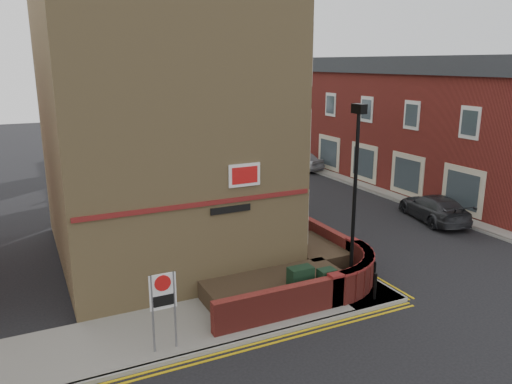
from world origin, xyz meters
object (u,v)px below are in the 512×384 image
object	(u,v)px
zone_sign	(163,298)
utility_cabinet_large	(300,285)
lamppost	(354,200)
silver_car_near	(266,198)

from	to	relation	value
zone_sign	utility_cabinet_large	bearing A→B (deg)	9.69
lamppost	silver_car_near	distance (m)	10.71
lamppost	utility_cabinet_large	distance (m)	3.24
utility_cabinet_large	zone_sign	bearing A→B (deg)	-170.31
silver_car_near	zone_sign	bearing A→B (deg)	-128.70
lamppost	silver_car_near	bearing A→B (deg)	78.87
zone_sign	silver_car_near	world-z (taller)	zone_sign
lamppost	zone_sign	xyz separation A→B (m)	(-6.60, -0.70, -1.70)
lamppost	zone_sign	bearing A→B (deg)	-173.93
lamppost	silver_car_near	world-z (taller)	lamppost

